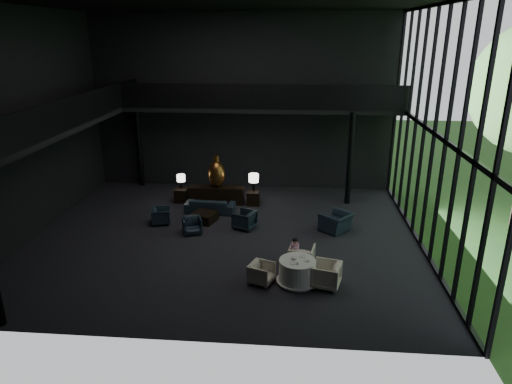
# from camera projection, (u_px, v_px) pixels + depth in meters

# --- Properties ---
(floor) EXTENTS (14.00, 12.00, 0.02)m
(floor) POSITION_uv_depth(u_px,v_px,m) (226.00, 237.00, 16.72)
(floor) COLOR black
(floor) RESTS_ON ground
(ceiling) EXTENTS (14.00, 12.00, 0.02)m
(ceiling) POSITION_uv_depth(u_px,v_px,m) (220.00, 2.00, 14.08)
(ceiling) COLOR black
(ceiling) RESTS_ON ground
(wall_back) EXTENTS (14.00, 0.04, 8.00)m
(wall_back) POSITION_uv_depth(u_px,v_px,m) (243.00, 104.00, 21.04)
(wall_back) COLOR black
(wall_back) RESTS_ON ground
(wall_front) EXTENTS (14.00, 0.04, 8.00)m
(wall_front) POSITION_uv_depth(u_px,v_px,m) (181.00, 185.00, 9.75)
(wall_front) COLOR black
(wall_front) RESTS_ON ground
(wall_left) EXTENTS (0.04, 12.00, 8.00)m
(wall_left) POSITION_uv_depth(u_px,v_px,m) (26.00, 126.00, 15.95)
(wall_left) COLOR black
(wall_left) RESTS_ON ground
(curtain_wall) EXTENTS (0.20, 12.00, 8.00)m
(curtain_wall) POSITION_uv_depth(u_px,v_px,m) (434.00, 133.00, 14.85)
(curtain_wall) COLOR black
(curtain_wall) RESTS_ON ground
(mezzanine_left) EXTENTS (2.00, 12.00, 0.25)m
(mezzanine_left) POSITION_uv_depth(u_px,v_px,m) (53.00, 127.00, 15.87)
(mezzanine_left) COLOR black
(mezzanine_left) RESTS_ON wall_left
(mezzanine_back) EXTENTS (12.00, 2.00, 0.25)m
(mezzanine_back) POSITION_uv_depth(u_px,v_px,m) (263.00, 107.00, 20.02)
(mezzanine_back) COLOR black
(mezzanine_back) RESTS_ON wall_back
(railing_left) EXTENTS (0.06, 12.00, 1.00)m
(railing_left) POSITION_uv_depth(u_px,v_px,m) (78.00, 110.00, 15.59)
(railing_left) COLOR black
(railing_left) RESTS_ON mezzanine_left
(railing_back) EXTENTS (12.00, 0.06, 1.00)m
(railing_back) POSITION_uv_depth(u_px,v_px,m) (262.00, 96.00, 18.89)
(railing_back) COLOR black
(railing_back) RESTS_ON mezzanine_back
(column_nw) EXTENTS (0.24, 0.24, 4.00)m
(column_nw) POSITION_uv_depth(u_px,v_px,m) (139.00, 145.00, 21.81)
(column_nw) COLOR black
(column_nw) RESTS_ON floor
(column_ne) EXTENTS (0.24, 0.24, 4.00)m
(column_ne) POSITION_uv_depth(u_px,v_px,m) (350.00, 159.00, 19.45)
(column_ne) COLOR black
(column_ne) RESTS_ON floor
(console) EXTENTS (2.35, 0.53, 0.75)m
(console) POSITION_uv_depth(u_px,v_px,m) (217.00, 195.00, 19.98)
(console) COLOR black
(console) RESTS_ON floor
(bronze_urn) EXTENTS (0.75, 0.75, 1.39)m
(bronze_urn) POSITION_uv_depth(u_px,v_px,m) (217.00, 173.00, 19.70)
(bronze_urn) COLOR #AD8026
(bronze_urn) RESTS_ON console
(side_table_left) EXTENTS (0.55, 0.55, 0.60)m
(side_table_left) POSITION_uv_depth(u_px,v_px,m) (182.00, 195.00, 20.16)
(side_table_left) COLOR black
(side_table_left) RESTS_ON floor
(table_lamp_left) EXTENTS (0.37, 0.37, 0.62)m
(table_lamp_left) POSITION_uv_depth(u_px,v_px,m) (181.00, 179.00, 19.99)
(table_lamp_left) COLOR black
(table_lamp_left) RESTS_ON side_table_left
(side_table_right) EXTENTS (0.54, 0.54, 0.59)m
(side_table_right) POSITION_uv_depth(u_px,v_px,m) (253.00, 198.00, 19.83)
(side_table_right) COLOR black
(side_table_right) RESTS_ON floor
(table_lamp_right) EXTENTS (0.44, 0.44, 0.74)m
(table_lamp_right) POSITION_uv_depth(u_px,v_px,m) (254.00, 179.00, 19.74)
(table_lamp_right) COLOR black
(table_lamp_right) RESTS_ON side_table_right
(sofa) EXTENTS (2.01, 0.69, 0.77)m
(sofa) POSITION_uv_depth(u_px,v_px,m) (210.00, 203.00, 18.94)
(sofa) COLOR black
(sofa) RESTS_ON floor
(lounge_armchair_west) EXTENTS (0.74, 0.76, 0.65)m
(lounge_armchair_west) POSITION_uv_depth(u_px,v_px,m) (161.00, 216.00, 17.82)
(lounge_armchair_west) COLOR black
(lounge_armchair_west) RESTS_ON floor
(lounge_armchair_east) EXTENTS (0.93, 0.95, 0.76)m
(lounge_armchair_east) POSITION_uv_depth(u_px,v_px,m) (244.00, 219.00, 17.38)
(lounge_armchair_east) COLOR #142533
(lounge_armchair_east) RESTS_ON floor
(lounge_armchair_south) EXTENTS (0.75, 0.72, 0.61)m
(lounge_armchair_south) POSITION_uv_depth(u_px,v_px,m) (192.00, 226.00, 16.96)
(lounge_armchair_south) COLOR black
(lounge_armchair_south) RESTS_ON floor
(window_armchair) EXTENTS (1.28, 1.33, 0.98)m
(window_armchair) POSITION_uv_depth(u_px,v_px,m) (336.00, 219.00, 17.12)
(window_armchair) COLOR #1A2734
(window_armchair) RESTS_ON floor
(coffee_table) EXTENTS (1.08, 1.08, 0.38)m
(coffee_table) POSITION_uv_depth(u_px,v_px,m) (204.00, 217.00, 18.05)
(coffee_table) COLOR black
(coffee_table) RESTS_ON floor
(dining_table) EXTENTS (1.24, 1.24, 0.75)m
(dining_table) POSITION_uv_depth(u_px,v_px,m) (297.00, 273.00, 13.57)
(dining_table) COLOR white
(dining_table) RESTS_ON floor
(dining_chair_north) EXTENTS (0.89, 0.85, 0.79)m
(dining_chair_north) POSITION_uv_depth(u_px,v_px,m) (302.00, 255.00, 14.54)
(dining_chair_north) COLOR beige
(dining_chair_north) RESTS_ON floor
(dining_chair_east) EXTENTS (0.98, 1.02, 0.86)m
(dining_chair_east) POSITION_uv_depth(u_px,v_px,m) (326.00, 273.00, 13.37)
(dining_chair_east) COLOR silver
(dining_chair_east) RESTS_ON floor
(dining_chair_west) EXTENTS (0.73, 0.75, 0.61)m
(dining_chair_west) POSITION_uv_depth(u_px,v_px,m) (262.00, 273.00, 13.60)
(dining_chair_west) COLOR beige
(dining_chair_west) RESTS_ON floor
(child) EXTENTS (0.26, 0.26, 0.56)m
(child) POSITION_uv_depth(u_px,v_px,m) (295.00, 246.00, 14.37)
(child) COLOR #F0BCD5
(child) RESTS_ON dining_chair_north
(plate_a) EXTENTS (0.26, 0.26, 0.01)m
(plate_a) POSITION_uv_depth(u_px,v_px,m) (293.00, 263.00, 13.26)
(plate_a) COLOR white
(plate_a) RESTS_ON dining_table
(plate_b) EXTENTS (0.30, 0.30, 0.02)m
(plate_b) POSITION_uv_depth(u_px,v_px,m) (303.00, 256.00, 13.68)
(plate_b) COLOR white
(plate_b) RESTS_ON dining_table
(saucer) EXTENTS (0.19, 0.19, 0.01)m
(saucer) POSITION_uv_depth(u_px,v_px,m) (307.00, 261.00, 13.39)
(saucer) COLOR white
(saucer) RESTS_ON dining_table
(coffee_cup) EXTENTS (0.11, 0.11, 0.07)m
(coffee_cup) POSITION_uv_depth(u_px,v_px,m) (308.00, 261.00, 13.33)
(coffee_cup) COLOR white
(coffee_cup) RESTS_ON saucer
(cereal_bowl) EXTENTS (0.16, 0.16, 0.08)m
(cereal_bowl) POSITION_uv_depth(u_px,v_px,m) (294.00, 258.00, 13.48)
(cereal_bowl) COLOR white
(cereal_bowl) RESTS_ON dining_table
(cream_pot) EXTENTS (0.06, 0.06, 0.06)m
(cream_pot) POSITION_uv_depth(u_px,v_px,m) (298.00, 264.00, 13.17)
(cream_pot) COLOR #99999E
(cream_pot) RESTS_ON dining_table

